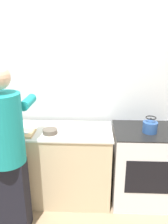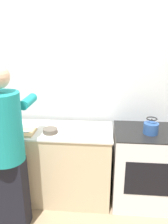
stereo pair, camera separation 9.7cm
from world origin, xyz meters
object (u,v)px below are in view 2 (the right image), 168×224
kettle (151,127)px  oven (144,166)px  bowl_prep (11,121)px  cutting_board (21,132)px  person (7,147)px  knife (17,131)px

kettle → oven: bearing=110.1°
bowl_prep → oven: bearing=-3.3°
cutting_board → person: bearing=-90.0°
oven → person: 1.56m
kettle → knife: bearing=-176.0°
oven → cutting_board: size_ratio=2.91×
cutting_board → bowl_prep: bearing=130.5°
knife → oven: bearing=6.9°
oven → person: bearing=-160.0°
oven → knife: knife is taller
knife → person: bearing=-83.9°
oven → knife: (-1.43, -0.16, 0.47)m
knife → bowl_prep: (-0.17, 0.25, 0.02)m
cutting_board → knife: knife is taller
person → kettle: person is taller
kettle → bowl_prep: size_ratio=0.94×
oven → knife: size_ratio=3.66×
person → knife: (-0.03, 0.35, 0.00)m
oven → person: (-1.40, -0.51, 0.46)m
cutting_board → kettle: size_ratio=1.77×
oven → kettle: bearing=-69.9°
person → knife: bearing=95.5°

